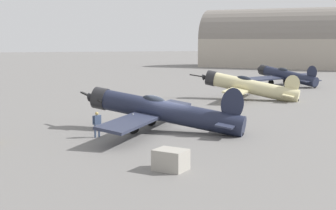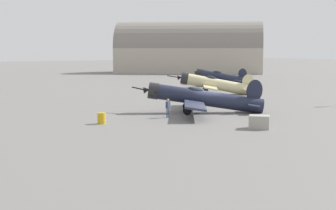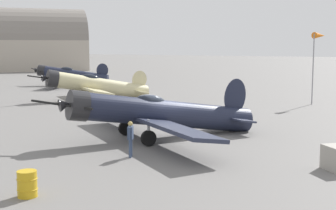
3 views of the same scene
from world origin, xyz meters
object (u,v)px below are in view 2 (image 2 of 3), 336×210
Objects in this scene: ground_crew_mechanic at (168,106)px; equipment_crate at (259,122)px; fuel_drum at (102,118)px; airplane_mid_apron at (214,84)px; airplane_far_line at (219,77)px; airplane_foreground at (201,98)px.

equipment_crate is at bearing -9.66° from ground_crew_mechanic.
fuel_drum is at bearing -43.74° from equipment_crate.
fuel_drum is (8.94, -8.55, -0.06)m from equipment_crate.
airplane_mid_apron is 0.82× the size of airplane_far_line.
airplane_mid_apron is at bearing -97.30° from airplane_foreground.
ground_crew_mechanic is 6.45m from fuel_drum.
ground_crew_mechanic is 9.15m from equipment_crate.
fuel_drum is at bearing 69.62° from airplane_mid_apron.
ground_crew_mechanic is at bearing 48.50° from airplane_foreground.
airplane_mid_apron is at bearing 106.80° from ground_crew_mechanic.
airplane_mid_apron reaches higher than equipment_crate.
airplane_foreground reaches higher than airplane_far_line.
airplane_foreground is at bearing 114.52° from airplane_far_line.
equipment_crate is at bearing 120.93° from airplane_far_line.
airplane_mid_apron is 28.67m from fuel_drum.
airplane_mid_apron is at bearing -121.01° from equipment_crate.
equipment_crate is at bearing 136.26° from fuel_drum.
fuel_drum is (23.73, 16.06, -0.89)m from airplane_mid_apron.
airplane_mid_apron is 6.23× the size of ground_crew_mechanic.
airplane_mid_apron is (-12.87, -14.67, -0.03)m from airplane_foreground.
ground_crew_mechanic is at bearing 110.80° from airplane_far_line.
airplane_mid_apron reaches higher than fuel_drum.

